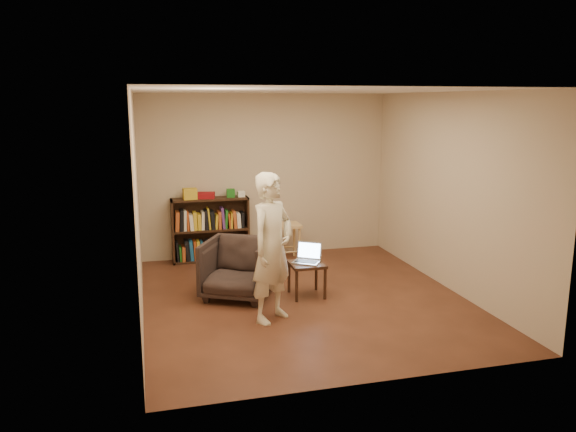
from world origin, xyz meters
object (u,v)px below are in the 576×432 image
object	(u,v)px
bookshelf	(211,233)
armchair	(237,268)
side_table	(307,268)
person	(272,248)
laptop	(307,257)
stool	(287,231)

from	to	relation	value
bookshelf	armchair	distance (m)	1.81
bookshelf	side_table	distance (m)	2.22
person	laptop	bearing A→B (deg)	10.15
armchair	laptop	world-z (taller)	armchair
person	stool	bearing A→B (deg)	33.13
bookshelf	laptop	xyz separation A→B (m)	(1.02, -1.94, 0.06)
armchair	person	bearing A→B (deg)	-45.36
bookshelf	laptop	size ratio (longest dim) A/B	2.79
bookshelf	person	xyz separation A→B (m)	(0.38, -2.66, 0.42)
side_table	person	size ratio (longest dim) A/B	0.26
bookshelf	stool	distance (m)	1.21
armchair	laptop	distance (m)	0.91
bookshelf	armchair	size ratio (longest dim) A/B	1.44
side_table	bookshelf	bearing A→B (deg)	116.60
armchair	laptop	xyz separation A→B (m)	(0.89, -0.13, 0.12)
person	bookshelf	bearing A→B (deg)	59.85
person	armchair	bearing A→B (deg)	68.71
stool	person	xyz separation A→B (m)	(-0.80, -2.39, 0.39)
stool	person	world-z (taller)	person
armchair	person	size ratio (longest dim) A/B	0.49
armchair	side_table	bearing A→B (deg)	15.91
stool	side_table	size ratio (longest dim) A/B	1.30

